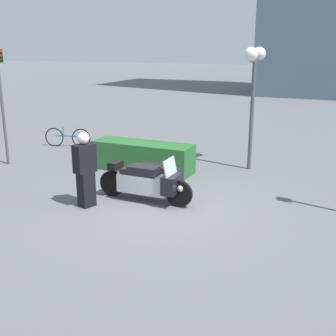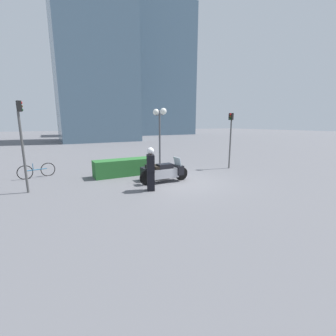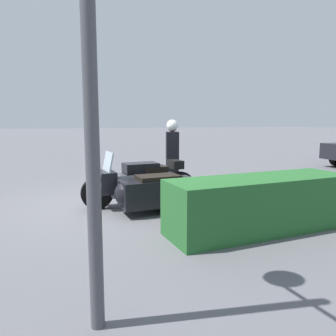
{
  "view_description": "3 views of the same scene",
  "coord_description": "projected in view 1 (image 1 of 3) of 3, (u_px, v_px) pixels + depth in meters",
  "views": [
    {
      "loc": [
        3.94,
        -8.43,
        3.69
      ],
      "look_at": [
        -0.31,
        1.06,
        0.67
      ],
      "focal_mm": 45.0,
      "sensor_mm": 36.0,
      "label": 1
    },
    {
      "loc": [
        -5.42,
        -8.92,
        2.79
      ],
      "look_at": [
        -0.35,
        0.38,
        0.65
      ],
      "focal_mm": 24.0,
      "sensor_mm": 36.0,
      "label": 2
    },
    {
      "loc": [
        1.55,
        6.78,
        1.77
      ],
      "look_at": [
        -0.93,
        0.94,
        0.86
      ],
      "focal_mm": 35.0,
      "sensor_mm": 36.0,
      "label": 3
    }
  ],
  "objects": [
    {
      "name": "bicycle_parked",
      "position": [
        68.0,
        138.0,
        15.98
      ],
      "size": [
        1.73,
        0.53,
        0.78
      ],
      "rotation": [
        0.0,
        0.0,
        0.28
      ],
      "color": "black",
      "rests_on": "ground"
    },
    {
      "name": "hedge_bush_curbside",
      "position": [
        143.0,
        157.0,
        12.85
      ],
      "size": [
        3.12,
        0.94,
        0.88
      ],
      "primitive_type": "cube",
      "color": "#28662D",
      "rests_on": "ground"
    },
    {
      "name": "ground_plane",
      "position": [
        162.0,
        208.0,
        9.97
      ],
      "size": [
        160.0,
        160.0,
        0.0
      ],
      "primitive_type": "plane",
      "color": "slate"
    },
    {
      "name": "traffic_light_far",
      "position": [
        1.0,
        91.0,
        13.07
      ],
      "size": [
        0.22,
        0.29,
        3.61
      ],
      "rotation": [
        0.0,
        0.0,
        0.25
      ],
      "color": "#4C4C4C",
      "rests_on": "ground"
    },
    {
      "name": "officer_rider",
      "position": [
        85.0,
        168.0,
        9.84
      ],
      "size": [
        0.45,
        0.56,
        1.81
      ],
      "rotation": [
        0.0,
        0.0,
        -0.35
      ],
      "color": "black",
      "rests_on": "ground"
    },
    {
      "name": "twin_lamp_post",
      "position": [
        254.0,
        71.0,
        12.32
      ],
      "size": [
        0.4,
        1.45,
        3.68
      ],
      "color": "#4C4C51",
      "rests_on": "ground"
    },
    {
      "name": "police_motorcycle",
      "position": [
        152.0,
        179.0,
        10.6
      ],
      "size": [
        2.51,
        1.33,
        1.16
      ],
      "rotation": [
        0.0,
        0.0,
        -0.0
      ],
      "color": "black",
      "rests_on": "ground"
    }
  ]
}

